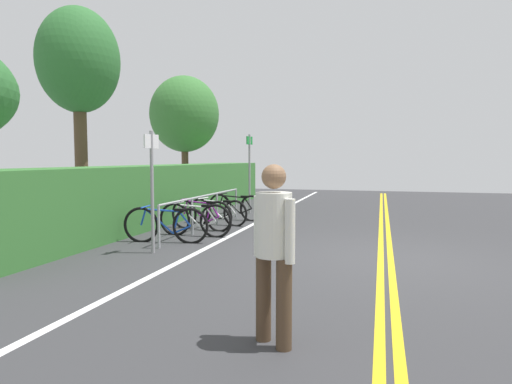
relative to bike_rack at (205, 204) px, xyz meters
name	(u,v)px	position (x,y,z in m)	size (l,w,h in m)	color
ground_plane	(386,260)	(-2.02, -4.04, -0.63)	(32.09, 13.83, 0.05)	#353538
centre_line_yellow_inner	(391,259)	(-2.02, -4.12, -0.61)	(28.88, 0.10, 0.00)	gold
centre_line_yellow_outer	(381,258)	(-2.02, -3.96, -0.61)	(28.88, 0.10, 0.00)	gold
bike_lane_stripe_white	(206,248)	(-2.02, -0.84, -0.61)	(28.88, 0.12, 0.00)	white
bike_rack	(205,204)	(0.00, 0.00, 0.00)	(4.57, 0.05, 0.82)	#9EA0A5
bicycle_0	(166,225)	(-1.71, 0.14, -0.26)	(0.46, 1.73, 0.75)	black
bicycle_1	(195,220)	(-0.85, -0.11, -0.26)	(0.46, 1.69, 0.75)	black
bicycle_2	(201,215)	(-0.02, 0.10, -0.26)	(0.53, 1.68, 0.75)	black
bicycle_3	(217,212)	(0.81, 0.01, -0.28)	(0.48, 1.69, 0.69)	black
bicycle_4	(235,207)	(1.78, -0.14, -0.26)	(0.49, 1.70, 0.74)	black
pedestrian	(274,243)	(-5.84, -3.04, 0.31)	(0.32, 0.42, 1.61)	#4C3826
sign_post_near	(152,180)	(-2.67, -0.10, 0.69)	(0.36, 0.10, 2.14)	gray
sign_post_far	(249,166)	(3.20, -0.12, 0.82)	(0.36, 0.09, 2.38)	gray
hedge_backdrop	(166,192)	(1.50, 1.78, 0.13)	(13.52, 1.28, 1.48)	#387533
tree_mid	(78,63)	(0.60, 3.81, 3.57)	(2.14, 2.14, 5.62)	brown
tree_far_right	(184,115)	(6.11, 3.34, 2.73)	(2.63, 2.63, 4.79)	brown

